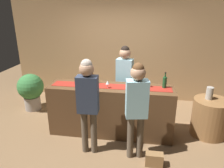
{
  "coord_description": "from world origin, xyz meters",
  "views": [
    {
      "loc": [
        0.6,
        -3.66,
        2.38
      ],
      "look_at": [
        0.02,
        0.0,
        1.04
      ],
      "focal_mm": 33.61,
      "sensor_mm": 36.0,
      "label": 1
    }
  ],
  "objects_px": {
    "wine_glass_mid_counter": "(77,78)",
    "handbag": "(154,159)",
    "wine_bottle_amber": "(92,78)",
    "potted_plant_tall": "(31,89)",
    "wine_bottle_green": "(165,82)",
    "customer_sipping": "(137,103)",
    "vase_on_side_table": "(210,93)",
    "bartender": "(125,76)",
    "wine_glass_far_end": "(149,82)",
    "wine_glass_near_customer": "(108,83)",
    "round_side_table": "(210,117)",
    "customer_browsing": "(88,98)",
    "wine_bottle_clear": "(137,81)"
  },
  "relations": [
    {
      "from": "wine_glass_far_end",
      "to": "wine_bottle_green",
      "type": "bearing_deg",
      "value": -0.16
    },
    {
      "from": "wine_bottle_green",
      "to": "potted_plant_tall",
      "type": "xyz_separation_m",
      "value": [
        -3.08,
        0.65,
        -0.58
      ]
    },
    {
      "from": "wine_bottle_green",
      "to": "wine_bottle_amber",
      "type": "height_order",
      "value": "same"
    },
    {
      "from": "wine_bottle_amber",
      "to": "potted_plant_tall",
      "type": "xyz_separation_m",
      "value": [
        -1.7,
        0.63,
        -0.58
      ]
    },
    {
      "from": "wine_glass_near_customer",
      "to": "handbag",
      "type": "xyz_separation_m",
      "value": [
        0.88,
        -0.76,
        -0.99
      ]
    },
    {
      "from": "customer_sipping",
      "to": "round_side_table",
      "type": "height_order",
      "value": "customer_sipping"
    },
    {
      "from": "customer_browsing",
      "to": "wine_glass_far_end",
      "type": "bearing_deg",
      "value": 34.09
    },
    {
      "from": "handbag",
      "to": "potted_plant_tall",
      "type": "bearing_deg",
      "value": 151.77
    },
    {
      "from": "vase_on_side_table",
      "to": "wine_glass_mid_counter",
      "type": "bearing_deg",
      "value": -175.46
    },
    {
      "from": "wine_bottle_green",
      "to": "wine_glass_far_end",
      "type": "relative_size",
      "value": 2.1
    },
    {
      "from": "vase_on_side_table",
      "to": "wine_bottle_clear",
      "type": "bearing_deg",
      "value": -169.93
    },
    {
      "from": "bartender",
      "to": "potted_plant_tall",
      "type": "bearing_deg",
      "value": 7.06
    },
    {
      "from": "wine_glass_near_customer",
      "to": "customer_browsing",
      "type": "relative_size",
      "value": 0.09
    },
    {
      "from": "wine_bottle_green",
      "to": "customer_sipping",
      "type": "height_order",
      "value": "customer_sipping"
    },
    {
      "from": "wine_glass_mid_counter",
      "to": "wine_bottle_green",
      "type": "bearing_deg",
      "value": 0.05
    },
    {
      "from": "round_side_table",
      "to": "handbag",
      "type": "height_order",
      "value": "round_side_table"
    },
    {
      "from": "wine_glass_near_customer",
      "to": "bartender",
      "type": "xyz_separation_m",
      "value": [
        0.25,
        0.67,
        -0.07
      ]
    },
    {
      "from": "wine_bottle_clear",
      "to": "wine_glass_near_customer",
      "type": "height_order",
      "value": "wine_bottle_clear"
    },
    {
      "from": "wine_glass_near_customer",
      "to": "wine_glass_far_end",
      "type": "bearing_deg",
      "value": 12.9
    },
    {
      "from": "wine_glass_far_end",
      "to": "vase_on_side_table",
      "type": "height_order",
      "value": "wine_glass_far_end"
    },
    {
      "from": "bartender",
      "to": "customer_sipping",
      "type": "xyz_separation_m",
      "value": [
        0.32,
        -1.26,
        -0.03
      ]
    },
    {
      "from": "wine_bottle_amber",
      "to": "wine_bottle_green",
      "type": "bearing_deg",
      "value": -0.6
    },
    {
      "from": "wine_bottle_green",
      "to": "wine_glass_near_customer",
      "type": "relative_size",
      "value": 2.1
    },
    {
      "from": "bartender",
      "to": "handbag",
      "type": "relative_size",
      "value": 5.96
    },
    {
      "from": "vase_on_side_table",
      "to": "potted_plant_tall",
      "type": "distance_m",
      "value": 3.99
    },
    {
      "from": "wine_bottle_clear",
      "to": "customer_browsing",
      "type": "bearing_deg",
      "value": -137.0
    },
    {
      "from": "wine_bottle_clear",
      "to": "handbag",
      "type": "bearing_deg",
      "value": -68.02
    },
    {
      "from": "potted_plant_tall",
      "to": "customer_browsing",
      "type": "bearing_deg",
      "value": -37.25
    },
    {
      "from": "customer_sipping",
      "to": "customer_browsing",
      "type": "xyz_separation_m",
      "value": [
        -0.79,
        0.01,
        0.02
      ]
    },
    {
      "from": "wine_bottle_clear",
      "to": "vase_on_side_table",
      "type": "height_order",
      "value": "wine_bottle_clear"
    },
    {
      "from": "wine_glass_far_end",
      "to": "round_side_table",
      "type": "distance_m",
      "value": 1.42
    },
    {
      "from": "customer_sipping",
      "to": "vase_on_side_table",
      "type": "height_order",
      "value": "customer_sipping"
    },
    {
      "from": "customer_sipping",
      "to": "round_side_table",
      "type": "distance_m",
      "value": 1.79
    },
    {
      "from": "bartender",
      "to": "vase_on_side_table",
      "type": "xyz_separation_m",
      "value": [
        1.66,
        -0.3,
        -0.17
      ]
    },
    {
      "from": "vase_on_side_table",
      "to": "potted_plant_tall",
      "type": "bearing_deg",
      "value": 173.57
    },
    {
      "from": "vase_on_side_table",
      "to": "bartender",
      "type": "bearing_deg",
      "value": 169.73
    },
    {
      "from": "wine_glass_mid_counter",
      "to": "handbag",
      "type": "height_order",
      "value": "wine_glass_mid_counter"
    },
    {
      "from": "wine_bottle_amber",
      "to": "wine_glass_far_end",
      "type": "relative_size",
      "value": 2.1
    },
    {
      "from": "customer_sipping",
      "to": "vase_on_side_table",
      "type": "distance_m",
      "value": 1.66
    },
    {
      "from": "wine_glass_near_customer",
      "to": "wine_bottle_amber",
      "type": "bearing_deg",
      "value": 151.65
    },
    {
      "from": "round_side_table",
      "to": "vase_on_side_table",
      "type": "xyz_separation_m",
      "value": [
        -0.06,
        0.05,
        0.49
      ]
    },
    {
      "from": "wine_glass_mid_counter",
      "to": "customer_sipping",
      "type": "relative_size",
      "value": 0.09
    },
    {
      "from": "customer_browsing",
      "to": "vase_on_side_table",
      "type": "xyz_separation_m",
      "value": [
        2.13,
        0.94,
        -0.16
      ]
    },
    {
      "from": "wine_bottle_amber",
      "to": "wine_glass_far_end",
      "type": "xyz_separation_m",
      "value": [
        1.11,
        -0.01,
        -0.01
      ]
    },
    {
      "from": "wine_glass_mid_counter",
      "to": "handbag",
      "type": "bearing_deg",
      "value": -31.4
    },
    {
      "from": "bartender",
      "to": "customer_sipping",
      "type": "height_order",
      "value": "bartender"
    },
    {
      "from": "wine_bottle_clear",
      "to": "potted_plant_tall",
      "type": "relative_size",
      "value": 0.33
    },
    {
      "from": "customer_sipping",
      "to": "wine_bottle_green",
      "type": "bearing_deg",
      "value": 47.08
    },
    {
      "from": "customer_browsing",
      "to": "wine_bottle_amber",
      "type": "bearing_deg",
      "value": 96.36
    },
    {
      "from": "wine_bottle_amber",
      "to": "wine_glass_mid_counter",
      "type": "xyz_separation_m",
      "value": [
        -0.29,
        -0.02,
        -0.01
      ]
    }
  ]
}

